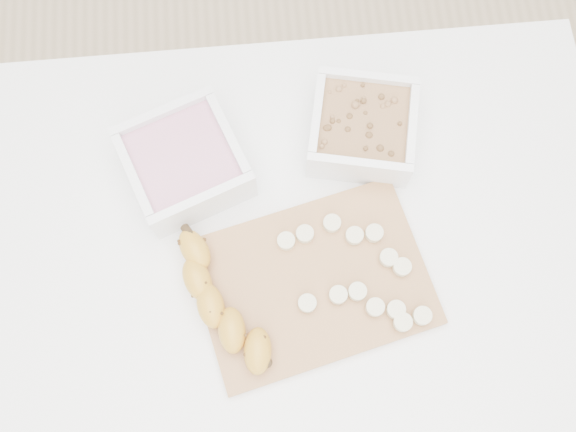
{
  "coord_description": "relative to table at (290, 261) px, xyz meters",
  "views": [
    {
      "loc": [
        -0.02,
        -0.23,
        1.68
      ],
      "look_at": [
        0.0,
        0.03,
        0.81
      ],
      "focal_mm": 40.0,
      "sensor_mm": 36.0,
      "label": 1
    }
  ],
  "objects": [
    {
      "name": "ground",
      "position": [
        0.0,
        0.0,
        -0.65
      ],
      "size": [
        3.5,
        3.5,
        0.0
      ],
      "primitive_type": "plane",
      "color": "#C6AD89",
      "rests_on": "ground"
    },
    {
      "name": "table",
      "position": [
        0.0,
        0.0,
        0.0
      ],
      "size": [
        1.0,
        0.7,
        0.75
      ],
      "color": "white",
      "rests_on": "ground"
    },
    {
      "name": "bowl_yogurt",
      "position": [
        -0.15,
        0.13,
        0.13
      ],
      "size": [
        0.21,
        0.21,
        0.08
      ],
      "color": "white",
      "rests_on": "table"
    },
    {
      "name": "bowl_granola",
      "position": [
        0.13,
        0.17,
        0.13
      ],
      "size": [
        0.18,
        0.18,
        0.07
      ],
      "color": "white",
      "rests_on": "table"
    },
    {
      "name": "cutting_board",
      "position": [
        0.03,
        -0.06,
        0.1
      ],
      "size": [
        0.37,
        0.3,
        0.01
      ],
      "primitive_type": "cube",
      "rotation": [
        0.0,
        0.0,
        0.23
      ],
      "color": "#B68151",
      "rests_on": "table"
    },
    {
      "name": "banana",
      "position": [
        -0.1,
        -0.08,
        0.13
      ],
      "size": [
        0.12,
        0.23,
        0.04
      ],
      "primitive_type": null,
      "rotation": [
        0.0,
        0.0,
        0.28
      ],
      "color": "gold",
      "rests_on": "cutting_board"
    },
    {
      "name": "banana_slices",
      "position": [
        0.1,
        -0.05,
        0.12
      ],
      "size": [
        0.21,
        0.18,
        0.02
      ],
      "color": "beige",
      "rests_on": "cutting_board"
    }
  ]
}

